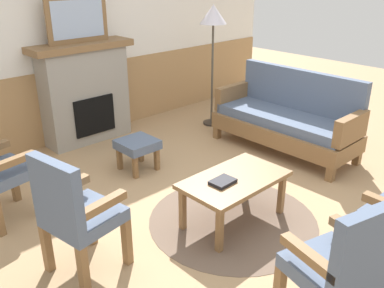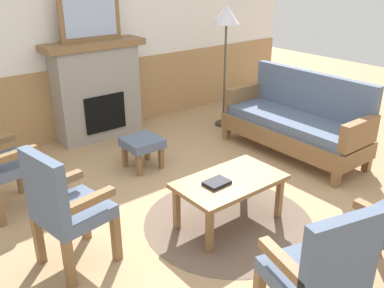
{
  "view_description": "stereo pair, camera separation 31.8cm",
  "coord_description": "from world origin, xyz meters",
  "px_view_note": "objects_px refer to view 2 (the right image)",
  "views": [
    {
      "loc": [
        -2.57,
        -2.36,
        2.15
      ],
      "look_at": [
        0.0,
        0.35,
        0.55
      ],
      "focal_mm": 39.06,
      "sensor_mm": 36.0,
      "label": 1
    },
    {
      "loc": [
        -2.33,
        -2.57,
        2.15
      ],
      "look_at": [
        0.0,
        0.35,
        0.55
      ],
      "focal_mm": 39.06,
      "sensor_mm": 36.0,
      "label": 2
    }
  ],
  "objects_px": {
    "fireplace": "(97,90)",
    "couch": "(296,122)",
    "framed_picture": "(90,18)",
    "armchair_front_left": "(321,272)",
    "armchair_by_window_left": "(64,205)",
    "coffee_table": "(230,185)",
    "footstool": "(142,145)",
    "book_on_table": "(217,183)",
    "floor_lamp_by_couch": "(226,23)"
  },
  "relations": [
    {
      "from": "armchair_by_window_left",
      "to": "book_on_table",
      "type": "bearing_deg",
      "value": -15.21
    },
    {
      "from": "couch",
      "to": "coffee_table",
      "type": "xyz_separation_m",
      "value": [
        -1.69,
        -0.62,
        -0.01
      ]
    },
    {
      "from": "book_on_table",
      "to": "footstool",
      "type": "relative_size",
      "value": 0.53
    },
    {
      "from": "fireplace",
      "to": "couch",
      "type": "height_order",
      "value": "fireplace"
    },
    {
      "from": "framed_picture",
      "to": "couch",
      "type": "bearing_deg",
      "value": -50.78
    },
    {
      "from": "fireplace",
      "to": "footstool",
      "type": "relative_size",
      "value": 3.25
    },
    {
      "from": "coffee_table",
      "to": "floor_lamp_by_couch",
      "type": "height_order",
      "value": "floor_lamp_by_couch"
    },
    {
      "from": "couch",
      "to": "coffee_table",
      "type": "bearing_deg",
      "value": -159.76
    },
    {
      "from": "book_on_table",
      "to": "couch",
      "type": "bearing_deg",
      "value": 18.6
    },
    {
      "from": "coffee_table",
      "to": "floor_lamp_by_couch",
      "type": "distance_m",
      "value": 2.75
    },
    {
      "from": "coffee_table",
      "to": "armchair_front_left",
      "type": "relative_size",
      "value": 0.98
    },
    {
      "from": "couch",
      "to": "framed_picture",
      "type": "bearing_deg",
      "value": 129.22
    },
    {
      "from": "couch",
      "to": "armchair_front_left",
      "type": "distance_m",
      "value": 2.9
    },
    {
      "from": "footstool",
      "to": "armchair_front_left",
      "type": "relative_size",
      "value": 0.41
    },
    {
      "from": "couch",
      "to": "book_on_table",
      "type": "height_order",
      "value": "couch"
    },
    {
      "from": "couch",
      "to": "floor_lamp_by_couch",
      "type": "relative_size",
      "value": 1.07
    },
    {
      "from": "couch",
      "to": "floor_lamp_by_couch",
      "type": "xyz_separation_m",
      "value": [
        -0.01,
        1.28,
        1.05
      ]
    },
    {
      "from": "fireplace",
      "to": "framed_picture",
      "type": "distance_m",
      "value": 0.91
    },
    {
      "from": "framed_picture",
      "to": "couch",
      "type": "distance_m",
      "value": 2.82
    },
    {
      "from": "couch",
      "to": "armchair_by_window_left",
      "type": "height_order",
      "value": "same"
    },
    {
      "from": "framed_picture",
      "to": "floor_lamp_by_couch",
      "type": "distance_m",
      "value": 1.77
    },
    {
      "from": "book_on_table",
      "to": "footstool",
      "type": "xyz_separation_m",
      "value": [
        0.15,
        1.43,
        -0.17
      ]
    },
    {
      "from": "book_on_table",
      "to": "fireplace",
      "type": "bearing_deg",
      "value": 85.24
    },
    {
      "from": "floor_lamp_by_couch",
      "to": "couch",
      "type": "bearing_deg",
      "value": -89.51
    },
    {
      "from": "book_on_table",
      "to": "armchair_front_left",
      "type": "xyz_separation_m",
      "value": [
        -0.35,
        -1.28,
        0.08
      ]
    },
    {
      "from": "fireplace",
      "to": "book_on_table",
      "type": "xyz_separation_m",
      "value": [
        -0.22,
        -2.61,
        -0.2
      ]
    },
    {
      "from": "footstool",
      "to": "armchair_front_left",
      "type": "height_order",
      "value": "armchair_front_left"
    },
    {
      "from": "book_on_table",
      "to": "framed_picture",
      "type": "bearing_deg",
      "value": 85.24
    },
    {
      "from": "armchair_front_left",
      "to": "couch",
      "type": "bearing_deg",
      "value": 40.94
    },
    {
      "from": "couch",
      "to": "armchair_by_window_left",
      "type": "bearing_deg",
      "value": -174.53
    },
    {
      "from": "framed_picture",
      "to": "armchair_front_left",
      "type": "bearing_deg",
      "value": -98.3
    },
    {
      "from": "coffee_table",
      "to": "footstool",
      "type": "relative_size",
      "value": 2.4
    },
    {
      "from": "footstool",
      "to": "armchair_by_window_left",
      "type": "distance_m",
      "value": 1.77
    },
    {
      "from": "floor_lamp_by_couch",
      "to": "fireplace",
      "type": "bearing_deg",
      "value": 156.25
    },
    {
      "from": "book_on_table",
      "to": "footstool",
      "type": "distance_m",
      "value": 1.45
    },
    {
      "from": "coffee_table",
      "to": "footstool",
      "type": "bearing_deg",
      "value": 90.01
    },
    {
      "from": "fireplace",
      "to": "coffee_table",
      "type": "bearing_deg",
      "value": -91.45
    },
    {
      "from": "couch",
      "to": "armchair_by_window_left",
      "type": "xyz_separation_m",
      "value": [
        -3.05,
        -0.29,
        0.14
      ]
    },
    {
      "from": "armchair_by_window_left",
      "to": "framed_picture",
      "type": "bearing_deg",
      "value": 58.04
    },
    {
      "from": "coffee_table",
      "to": "armchair_by_window_left",
      "type": "distance_m",
      "value": 1.41
    },
    {
      "from": "framed_picture",
      "to": "armchair_front_left",
      "type": "xyz_separation_m",
      "value": [
        -0.57,
        -3.89,
        -1.02
      ]
    },
    {
      "from": "fireplace",
      "to": "couch",
      "type": "distance_m",
      "value": 2.58
    },
    {
      "from": "couch",
      "to": "armchair_front_left",
      "type": "relative_size",
      "value": 1.84
    },
    {
      "from": "coffee_table",
      "to": "floor_lamp_by_couch",
      "type": "relative_size",
      "value": 0.57
    },
    {
      "from": "framed_picture",
      "to": "book_on_table",
      "type": "relative_size",
      "value": 3.76
    },
    {
      "from": "armchair_front_left",
      "to": "floor_lamp_by_couch",
      "type": "xyz_separation_m",
      "value": [
        2.18,
        3.18,
        0.91
      ]
    },
    {
      "from": "floor_lamp_by_couch",
      "to": "armchair_front_left",
      "type": "bearing_deg",
      "value": -124.43
    },
    {
      "from": "footstool",
      "to": "coffee_table",
      "type": "bearing_deg",
      "value": -89.99
    },
    {
      "from": "footstool",
      "to": "floor_lamp_by_couch",
      "type": "distance_m",
      "value": 2.1
    },
    {
      "from": "couch",
      "to": "armchair_by_window_left",
      "type": "distance_m",
      "value": 3.06
    }
  ]
}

